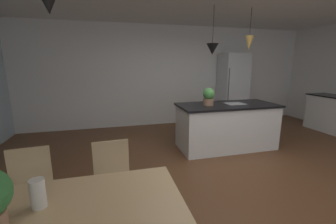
% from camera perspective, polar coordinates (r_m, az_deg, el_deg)
% --- Properties ---
extents(ground_plane, '(10.00, 8.40, 0.04)m').
position_cam_1_polar(ground_plane, '(3.57, 16.06, -16.35)').
color(ground_plane, brown).
extents(wall_back_kitchen, '(10.00, 0.12, 2.70)m').
position_cam_1_polar(wall_back_kitchen, '(6.17, 1.16, 9.44)').
color(wall_back_kitchen, silver).
rests_on(wall_back_kitchen, ground_plane).
extents(chair_far_right, '(0.42, 0.42, 0.87)m').
position_cam_1_polar(chair_far_right, '(2.46, -14.30, -17.10)').
color(chair_far_right, tan).
rests_on(chair_far_right, ground_plane).
extents(chair_far_left, '(0.43, 0.43, 0.87)m').
position_cam_1_polar(chair_far_left, '(2.59, -32.72, -17.19)').
color(chair_far_left, tan).
rests_on(chair_far_left, ground_plane).
extents(kitchen_island, '(1.96, 0.89, 0.91)m').
position_cam_1_polar(kitchen_island, '(4.54, 15.11, -3.46)').
color(kitchen_island, silver).
rests_on(kitchen_island, ground_plane).
extents(refrigerator, '(0.72, 0.67, 1.97)m').
position_cam_1_polar(refrigerator, '(6.50, 16.60, 5.87)').
color(refrigerator, silver).
rests_on(refrigerator, ground_plane).
extents(pendant_over_island_main, '(0.22, 0.22, 0.85)m').
position_cam_1_polar(pendant_over_island_main, '(4.21, 11.60, 15.96)').
color(pendant_over_island_main, black).
extents(pendant_over_island_aux, '(0.16, 0.16, 0.77)m').
position_cam_1_polar(pendant_over_island_aux, '(4.60, 20.59, 16.65)').
color(pendant_over_island_aux, black).
extents(potted_plant_on_island, '(0.22, 0.22, 0.33)m').
position_cam_1_polar(potted_plant_on_island, '(4.23, 10.66, 4.08)').
color(potted_plant_on_island, '#8C664C').
rests_on(potted_plant_on_island, kitchen_island).
extents(vase_on_dining_table, '(0.09, 0.09, 0.20)m').
position_cam_1_polar(vase_on_dining_table, '(1.72, -31.07, -17.89)').
color(vase_on_dining_table, silver).
rests_on(vase_on_dining_table, dining_table).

